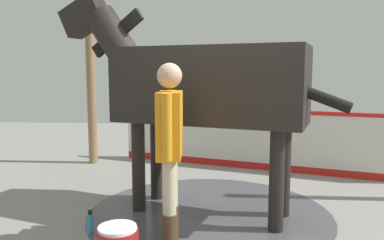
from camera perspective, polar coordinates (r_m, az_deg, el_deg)
name	(u,v)px	position (r m, az deg, el deg)	size (l,w,h in m)	color
ground_plane	(234,222)	(4.56, 6.17, -14.70)	(16.00, 16.00, 0.02)	gray
wet_patch	(209,212)	(4.78, 2.59, -13.45)	(2.90, 2.90, 0.00)	#4C4C54
barrier_wall	(253,141)	(6.77, 9.00, -3.13)	(1.58, 4.74, 1.05)	silver
roof_post_near	(91,84)	(7.25, -14.68, 5.16)	(0.16, 0.16, 2.91)	olive
horse	(199,84)	(4.52, 1.10, 5.27)	(1.50, 3.47, 2.67)	black
handler	(170,141)	(3.68, -3.27, -3.07)	(0.70, 0.24, 1.77)	#47331E
bottle_shampoo	(90,223)	(4.30, -14.78, -14.47)	(0.06, 0.06, 0.26)	#3399CC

